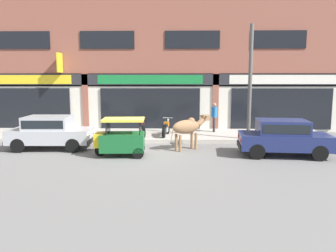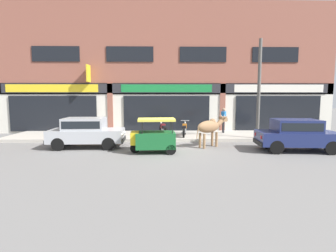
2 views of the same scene
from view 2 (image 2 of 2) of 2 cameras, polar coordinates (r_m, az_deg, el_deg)
ground_plane at (r=12.22m, az=0.21°, el=-5.31°), size 90.00×90.00×0.00m
sidewalk at (r=16.21m, az=-0.18°, el=-2.11°), size 19.00×3.73×0.18m
shop_building at (r=18.24m, az=-0.33°, el=11.77°), size 23.00×1.40×8.84m
cow at (r=13.05m, az=9.12°, el=-0.17°), size 1.83×1.48×1.61m
car_0 at (r=13.36m, az=-17.37°, el=-1.06°), size 3.65×1.70×1.46m
car_1 at (r=13.27m, az=26.22°, el=-1.47°), size 3.72×1.92×1.46m
auto_rickshaw at (r=11.64m, az=-3.14°, el=-2.60°), size 2.02×1.25×1.52m
motorcycle_0 at (r=15.52m, az=-1.00°, el=-0.72°), size 0.65×1.78×0.88m
motorcycle_1 at (r=15.48m, az=3.59°, el=-0.75°), size 0.57×1.81×0.88m
pedestrian at (r=17.15m, az=11.99°, el=1.82°), size 0.32×0.50×1.60m
utility_pole at (r=15.44m, az=19.19°, el=7.59°), size 0.18×0.18×5.45m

